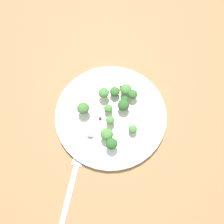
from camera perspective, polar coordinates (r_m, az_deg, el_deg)
name	(u,v)px	position (r cm, az deg, el deg)	size (l,w,h in cm)	color
ground_plane	(111,123)	(65.99, -0.33, -2.37)	(180.00, 180.00, 2.00)	olive
plate	(112,115)	(64.76, 0.00, -0.62)	(27.75, 27.75, 1.70)	white
dressing_pool	(112,114)	(64.36, 0.00, -0.48)	(16.09, 16.09, 0.20)	white
broccoli_floret_0	(115,92)	(64.88, 0.60, 4.50)	(2.58, 2.58, 2.61)	#9EC684
broccoli_floret_1	(133,129)	(61.63, 4.58, -3.78)	(2.12, 2.12, 2.14)	#8EB77A
broccoli_floret_2	(110,120)	(61.83, -0.47, -1.81)	(2.18, 2.18, 2.21)	#9EC684
broccoli_floret_3	(125,100)	(64.36, 2.77, 2.69)	(1.95, 1.95, 1.98)	#ADD18E
broccoli_floret_4	(126,90)	(65.13, 3.06, 4.93)	(2.92, 2.92, 2.96)	#ADD18E
broccoli_floret_5	(133,94)	(64.52, 4.57, 3.89)	(2.44, 2.44, 2.47)	#9EC684
broccoli_floret_6	(112,144)	(59.59, -0.10, -7.00)	(2.72, 2.72, 2.75)	#9EC684
broccoli_floret_7	(123,105)	(63.03, 2.51, 1.50)	(2.91, 2.91, 2.95)	#ADD18E
broccoli_floret_8	(107,134)	(60.44, -1.15, -4.92)	(2.98, 2.98, 3.02)	#ADD18E
broccoli_floret_9	(104,93)	(64.18, -1.83, 4.21)	(2.74, 2.74, 2.78)	#9EC684
broccoli_floret_10	(83,108)	(62.61, -6.34, 0.82)	(3.00, 3.00, 3.04)	#ADD18E
broccoli_floret_11	(108,108)	(63.12, -0.84, 0.80)	(2.21, 2.21, 2.24)	#ADD18E
cranberry_0	(100,117)	(63.57, -2.57, -1.17)	(0.77, 0.77, 0.77)	maroon
cranberry_1	(121,87)	(66.69, 1.94, 5.57)	(0.73, 0.73, 0.73)	maroon
cranberry_2	(86,111)	(64.14, -5.76, 0.22)	(0.72, 0.72, 0.72)	maroon
onion_bit_0	(92,111)	(64.70, -4.32, 0.13)	(0.81, 1.00, 0.38)	#843D75
onion_bit_1	(90,135)	(62.16, -4.84, -5.02)	(1.39, 1.01, 0.41)	#934C84
onion_bit_2	(124,108)	(64.46, 2.72, 0.97)	(1.27, 0.96, 0.53)	#934C84
fork	(71,185)	(61.84, -8.89, -15.57)	(4.41, 18.67, 0.50)	silver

